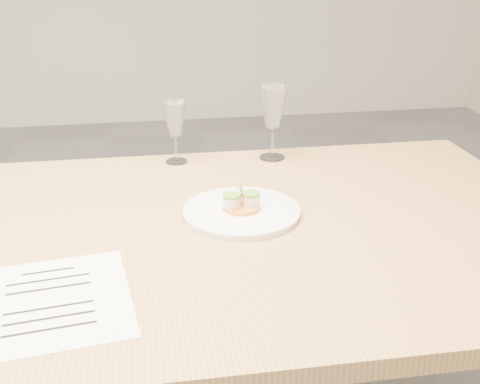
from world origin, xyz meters
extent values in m
cube|color=tan|center=(0.00, 0.00, 0.73)|extent=(2.40, 1.00, 0.04)
cylinder|color=tan|center=(1.10, 0.40, 0.35)|extent=(0.07, 0.07, 0.71)
cylinder|color=white|center=(0.46, 0.05, 0.76)|extent=(0.27, 0.27, 0.01)
cylinder|color=white|center=(0.46, 0.05, 0.76)|extent=(0.27, 0.27, 0.01)
cylinder|color=orange|center=(0.46, 0.05, 0.77)|extent=(0.09, 0.09, 0.01)
cylinder|color=beige|center=(0.44, 0.04, 0.79)|extent=(0.04, 0.04, 0.02)
cylinder|color=beige|center=(0.48, 0.05, 0.79)|extent=(0.04, 0.04, 0.02)
cylinder|color=#7CA82E|center=(0.44, 0.04, 0.80)|extent=(0.04, 0.04, 0.01)
cylinder|color=#7CA82E|center=(0.48, 0.05, 0.80)|extent=(0.04, 0.04, 0.01)
cylinder|color=#C5BD69|center=(0.51, 0.00, 0.76)|extent=(0.04, 0.04, 0.00)
cube|color=white|center=(0.09, -0.25, 0.75)|extent=(0.28, 0.33, 0.00)
cube|color=black|center=(0.05, -0.15, 0.75)|extent=(0.10, 0.02, 0.00)
cube|color=black|center=(0.05, -0.18, 0.75)|extent=(0.15, 0.03, 0.00)
cube|color=black|center=(0.06, -0.21, 0.75)|extent=(0.15, 0.03, 0.00)
cube|color=black|center=(0.07, -0.28, 0.75)|extent=(0.15, 0.03, 0.00)
cube|color=black|center=(0.07, -0.31, 0.75)|extent=(0.15, 0.03, 0.00)
cube|color=black|center=(0.08, -0.34, 0.75)|extent=(0.15, 0.03, 0.00)
cylinder|color=white|center=(0.33, 0.43, 0.75)|extent=(0.06, 0.06, 0.00)
cylinder|color=white|center=(0.33, 0.43, 0.79)|extent=(0.01, 0.01, 0.07)
cone|color=white|center=(0.33, 0.43, 0.88)|extent=(0.07, 0.07, 0.10)
cylinder|color=white|center=(0.61, 0.42, 0.75)|extent=(0.07, 0.07, 0.00)
cylinder|color=white|center=(0.61, 0.42, 0.80)|extent=(0.01, 0.01, 0.09)
cone|color=white|center=(0.61, 0.42, 0.90)|extent=(0.09, 0.09, 0.12)
camera|label=1|loc=(0.25, -1.20, 1.34)|focal=45.00mm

